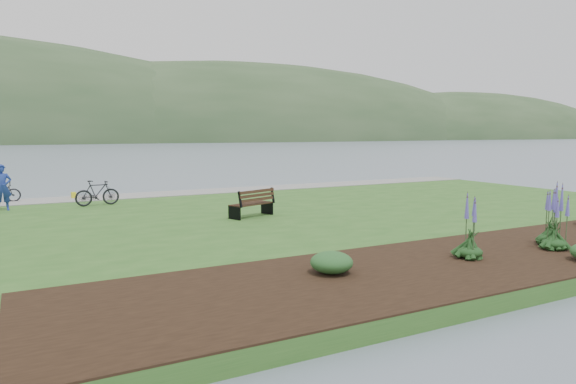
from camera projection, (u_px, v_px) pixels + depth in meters
name	position (u px, v px, depth m)	size (l,w,h in m)	color
ground	(262.00, 219.00, 20.67)	(600.00, 600.00, 0.00)	slate
lawn	(285.00, 222.00, 18.88)	(34.00, 20.00, 0.40)	#2C591F
shoreline_path	(206.00, 192.00, 26.68)	(34.00, 2.20, 0.03)	gray
garden_bed	(524.00, 250.00, 13.40)	(24.00, 4.40, 0.04)	black
far_hillside	(109.00, 142.00, 179.27)	(580.00, 80.00, 38.00)	#2F4B2A
park_bench	(253.00, 203.00, 18.71)	(1.85, 1.25, 1.06)	black
person	(2.00, 183.00, 20.23)	(0.78, 0.54, 2.16)	navy
bicycle_b	(97.00, 193.00, 21.67)	(1.79, 0.52, 1.08)	black
pannier	(74.00, 195.00, 23.98)	(0.18, 0.28, 0.30)	yellow
echium_0	(555.00, 222.00, 13.37)	(0.62, 0.62, 1.75)	#133513
echium_1	(550.00, 221.00, 13.94)	(0.62, 0.62, 1.77)	#133513
echium_4	(470.00, 231.00, 12.43)	(0.62, 0.62, 1.83)	#133513
shrub_0	(332.00, 262.00, 11.16)	(0.94, 0.94, 0.47)	#1E4C21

